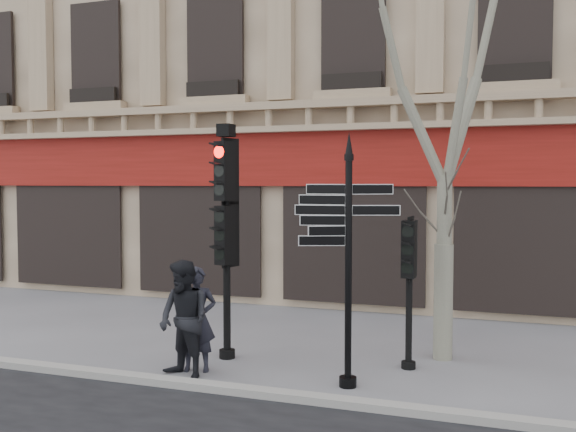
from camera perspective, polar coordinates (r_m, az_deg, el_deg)
name	(u,v)px	position (r m, az deg, el deg)	size (l,w,h in m)	color
ground	(281,369)	(10.75, -0.61, -13.41)	(80.00, 80.00, 0.00)	slate
kerb	(248,391)	(9.48, -3.61, -15.29)	(80.00, 0.25, 0.12)	gray
building	(406,7)	(23.23, 10.47, 17.80)	(28.00, 15.52, 18.00)	#9A8367
fingerpost	(349,216)	(9.43, 5.41, -0.02)	(1.82, 1.82, 3.78)	black
traffic_signal_main	(226,211)	(11.00, -5.49, 0.42)	(0.50, 0.41, 4.02)	black
traffic_signal_secondary	(409,265)	(10.59, 10.74, -4.34)	(0.41, 0.30, 2.43)	black
plane_tree	(447,42)	(11.44, 13.91, 14.75)	(2.89, 2.89, 7.67)	gray
pedestrian_a	(197,319)	(10.52, -8.08, -9.07)	(0.61, 0.40, 1.68)	black
pedestrian_b	(184,320)	(10.16, -9.23, -9.07)	(0.89, 0.70, 1.84)	black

